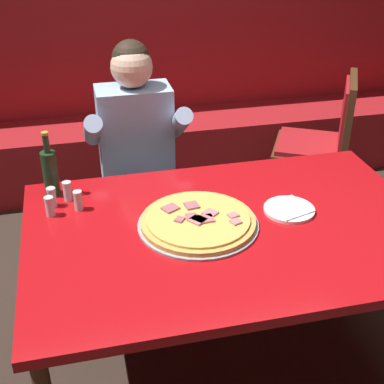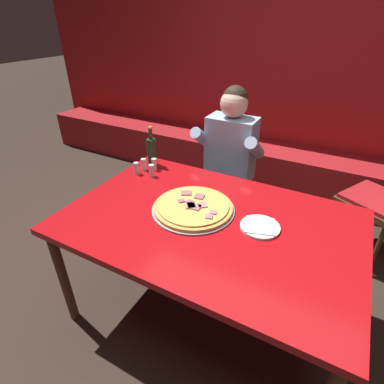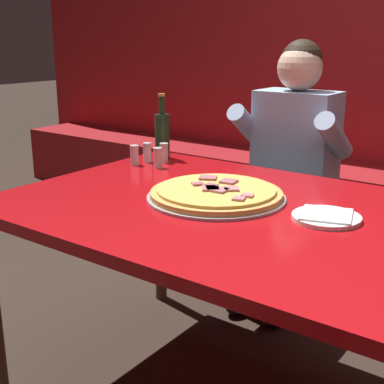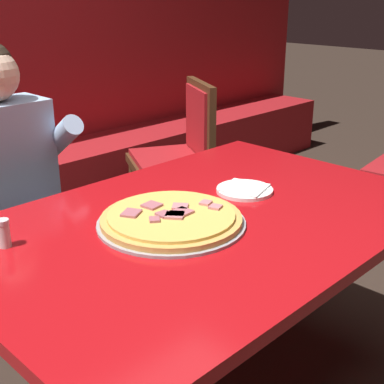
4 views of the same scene
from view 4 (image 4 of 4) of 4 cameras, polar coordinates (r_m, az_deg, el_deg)
The scene contains 6 objects.
main_dining_table at distance 1.80m, azimuth 1.42°, elevation -4.47°, with size 1.60×1.06×0.75m.
pizza at distance 1.71m, azimuth -2.22°, elevation -2.90°, with size 0.48×0.48×0.05m.
plate_white_paper at distance 1.99m, azimuth 5.63°, elevation 0.25°, with size 0.21×0.21×0.02m.
shaker_black_pepper at distance 1.65m, azimuth -19.42°, elevation -4.30°, with size 0.04×0.04×0.09m.
diner_seated_blue_shirt at distance 2.28m, azimuth -18.29°, elevation 0.55°, with size 0.53×0.53×1.27m.
dining_chair_by_booth at distance 3.19m, azimuth -1.20°, elevation 4.62°, with size 0.60×0.60×0.96m.
Camera 4 is at (-1.19, -1.11, 1.46)m, focal length 50.00 mm.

